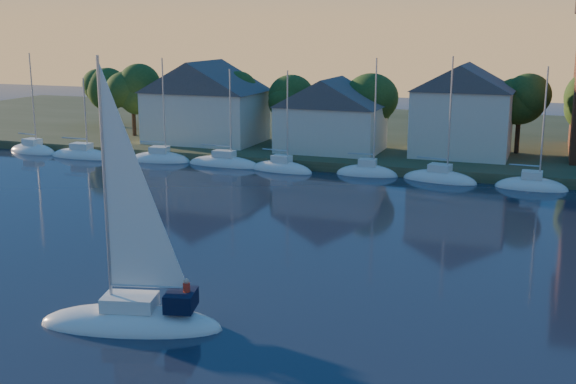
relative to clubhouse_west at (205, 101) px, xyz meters
The scene contains 8 objects.
shoreline_land 28.43m from the clubhouse_west, 37.69° to the left, with size 160.00×50.00×2.00m, color #323E24.
wooden_dock 23.56m from the clubhouse_west, 15.26° to the right, with size 120.00×3.00×1.00m, color brown.
clubhouse_west is the anchor object (origin of this frame).
clubhouse_centre 16.05m from the clubhouse_west, ahead, with size 11.55×8.40×8.08m.
clubhouse_east 30.02m from the clubhouse_west, ahead, with size 10.50×8.40×9.80m.
tree_line 24.55m from the clubhouse_west, 11.77° to the left, with size 93.40×5.40×8.90m.
moored_fleet 14.67m from the clubhouse_west, 41.98° to the right, with size 63.50×2.40×12.05m.
hero_sailboat 52.91m from the clubhouse_west, 67.35° to the right, with size 9.78×5.23×14.48m.
Camera 1 is at (17.22, -19.46, 14.73)m, focal length 45.00 mm.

